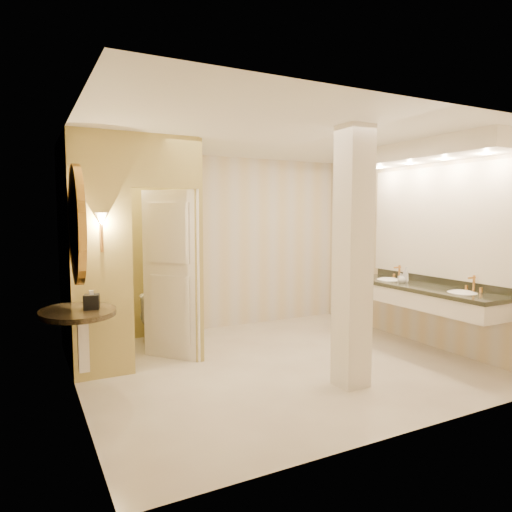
% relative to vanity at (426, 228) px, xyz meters
% --- Properties ---
extents(floor, '(4.50, 4.50, 0.00)m').
position_rel_vanity_xyz_m(floor, '(-1.98, 0.40, -1.63)').
color(floor, silver).
rests_on(floor, ground).
extents(ceiling, '(4.50, 4.50, 0.00)m').
position_rel_vanity_xyz_m(ceiling, '(-1.98, 0.40, 1.07)').
color(ceiling, white).
rests_on(ceiling, wall_back).
extents(wall_back, '(4.50, 0.02, 2.70)m').
position_rel_vanity_xyz_m(wall_back, '(-1.98, 2.40, -0.28)').
color(wall_back, beige).
rests_on(wall_back, floor).
extents(wall_front, '(4.50, 0.02, 2.70)m').
position_rel_vanity_xyz_m(wall_front, '(-1.98, -1.60, -0.28)').
color(wall_front, beige).
rests_on(wall_front, floor).
extents(wall_left, '(0.02, 4.00, 2.70)m').
position_rel_vanity_xyz_m(wall_left, '(-4.23, 0.40, -0.28)').
color(wall_left, beige).
rests_on(wall_left, floor).
extents(wall_right, '(0.02, 4.00, 2.70)m').
position_rel_vanity_xyz_m(wall_right, '(0.27, 0.40, -0.28)').
color(wall_right, beige).
rests_on(wall_right, floor).
extents(toilet_closet, '(1.50, 1.55, 2.70)m').
position_rel_vanity_xyz_m(toilet_closet, '(-3.11, 1.36, -0.24)').
color(toilet_closet, tan).
rests_on(toilet_closet, floor).
extents(wall_sconce, '(0.14, 0.14, 0.42)m').
position_rel_vanity_xyz_m(wall_sconce, '(-3.90, 0.83, 0.10)').
color(wall_sconce, '#CC8B41').
rests_on(wall_sconce, toilet_closet).
extents(vanity, '(0.75, 2.46, 2.09)m').
position_rel_vanity_xyz_m(vanity, '(0.00, 0.00, 0.00)').
color(vanity, white).
rests_on(vanity, floor).
extents(console_shelf, '(0.90, 0.90, 1.90)m').
position_rel_vanity_xyz_m(console_shelf, '(-4.19, 0.45, -0.29)').
color(console_shelf, black).
rests_on(console_shelf, floor).
extents(pillar, '(0.30, 0.30, 2.70)m').
position_rel_vanity_xyz_m(pillar, '(-1.63, -0.54, -0.28)').
color(pillar, white).
rests_on(pillar, floor).
extents(tissue_box, '(0.17, 0.17, 0.14)m').
position_rel_vanity_xyz_m(tissue_box, '(-4.08, 0.42, -0.68)').
color(tissue_box, black).
rests_on(tissue_box, console_shelf).
extents(toilet, '(0.52, 0.80, 0.77)m').
position_rel_vanity_xyz_m(toilet, '(-3.08, 1.91, -1.24)').
color(toilet, white).
rests_on(toilet, floor).
extents(soap_bottle_a, '(0.08, 0.08, 0.13)m').
position_rel_vanity_xyz_m(soap_bottle_a, '(-0.09, 0.33, -0.69)').
color(soap_bottle_a, beige).
rests_on(soap_bottle_a, vanity).
extents(soap_bottle_b, '(0.12, 0.12, 0.12)m').
position_rel_vanity_xyz_m(soap_bottle_b, '(-0.11, 0.28, -0.69)').
color(soap_bottle_b, silver).
rests_on(soap_bottle_b, vanity).
extents(soap_bottle_c, '(0.09, 0.09, 0.21)m').
position_rel_vanity_xyz_m(soap_bottle_c, '(-0.02, 0.30, -0.65)').
color(soap_bottle_c, '#C6B28C').
rests_on(soap_bottle_c, vanity).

